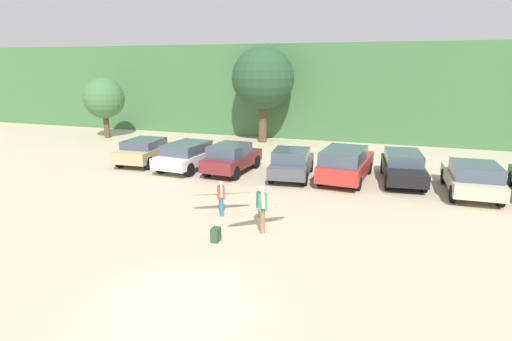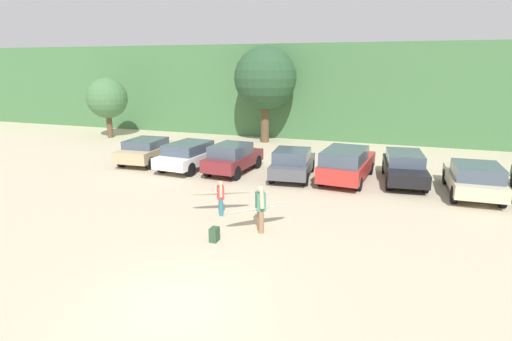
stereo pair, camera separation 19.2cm
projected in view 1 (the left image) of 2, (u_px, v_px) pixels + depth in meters
The scene contains 16 objects.
ground_plane at pixel (178, 307), 9.43m from camera, with size 120.00×120.00×0.00m, color #C1B293.
hillside_ridge at pixel (340, 89), 34.45m from camera, with size 108.00×12.00×6.89m, color #427042.
tree_center_right at pixel (104, 98), 30.34m from camera, with size 2.99×2.99×4.48m.
tree_ridge_back at pixel (263, 79), 28.31m from camera, with size 4.35×4.35×6.67m.
parked_car_tan at pixel (146, 150), 22.97m from camera, with size 2.13×4.21×1.39m.
parked_car_white at pixel (189, 154), 21.74m from camera, with size 2.26×4.69×1.44m.
parked_car_maroon at pixel (232, 157), 20.87m from camera, with size 2.00×4.04×1.53m.
parked_car_dark_gray at pixel (292, 163), 19.95m from camera, with size 2.11×4.06×1.48m.
parked_car_red at pixel (346, 163), 19.39m from camera, with size 2.32×4.78×1.66m.
parked_car_black at pixel (403, 166), 19.35m from camera, with size 2.13×4.65×1.41m.
parked_car_champagne at pixel (472, 177), 17.31m from camera, with size 2.01×4.39×1.47m.
person_adult at pixel (262, 206), 13.48m from camera, with size 0.46×0.67×1.60m.
person_child at pixel (221, 196), 15.02m from camera, with size 0.40×0.55×1.31m.
surfboard_white at pixel (258, 209), 13.66m from camera, with size 2.10×1.94×0.29m.
surfboard_cream at pixel (221, 194), 15.17m from camera, with size 2.27×1.56×0.32m.
backpack_dropped at pixel (216, 235), 12.87m from camera, with size 0.24×0.34×0.45m.
Camera 1 is at (4.34, -7.33, 5.45)m, focal length 28.62 mm.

